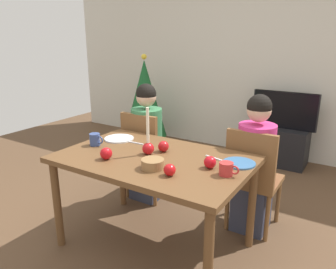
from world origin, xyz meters
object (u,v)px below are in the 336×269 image
object	(u,v)px
christmas_tree	(145,99)
apple_far_edge	(210,162)
plate_left	(119,139)
dining_table	(154,167)
person_left_child	(147,144)
tv	(285,110)
candle_centerpiece	(148,145)
mug_left	(95,139)
mug_right	(227,169)
apple_near_candle	(163,146)
tv_stand	(281,146)
chair_right	(253,175)
apple_by_left_plate	(106,153)
plate_right	(239,163)
chair_left	(145,151)
apple_by_right_mug	(170,170)
bowl_walnuts	(153,164)
person_right_child	(254,167)

from	to	relation	value
christmas_tree	apple_far_edge	size ratio (longest dim) A/B	16.05
plate_left	dining_table	bearing A→B (deg)	-21.59
person_left_child	tv	size ratio (longest dim) A/B	1.48
dining_table	tv	world-z (taller)	tv
candle_centerpiece	mug_left	xyz separation A→B (m)	(-0.48, -0.06, -0.02)
christmas_tree	mug_left	size ratio (longest dim) A/B	10.40
mug_right	apple_near_candle	bearing A→B (deg)	164.67
tv_stand	tv	distance (m)	0.47
dining_table	chair_right	world-z (taller)	chair_right
candle_centerpiece	apple_by_left_plate	distance (m)	0.31
tv	plate_right	size ratio (longest dim) A/B	3.47
chair_left	apple_far_edge	bearing A→B (deg)	-31.26
chair_left	mug_right	world-z (taller)	chair_left
person_left_child	mug_left	size ratio (longest dim) A/B	9.02
tv	apple_by_right_mug	distance (m)	2.53
plate_right	tv_stand	bearing A→B (deg)	94.85
dining_table	plate_left	xyz separation A→B (m)	(-0.49, 0.19, 0.09)
chair_right	apple_far_edge	size ratio (longest dim) A/B	10.70
dining_table	apple_by_left_plate	xyz separation A→B (m)	(-0.26, -0.22, 0.13)
bowl_walnuts	plate_left	bearing A→B (deg)	148.28
chair_right	apple_by_left_plate	bearing A→B (deg)	-134.96
tv_stand	apple_near_candle	bearing A→B (deg)	-100.61
person_left_child	mug_right	bearing A→B (deg)	-31.22
person_right_child	bowl_walnuts	world-z (taller)	person_right_child
tv	plate_left	size ratio (longest dim) A/B	3.16
person_right_child	apple_far_edge	bearing A→B (deg)	-101.33
bowl_walnuts	apple_by_right_mug	distance (m)	0.16
mug_left	apple_near_candle	world-z (taller)	mug_left
apple_by_right_mug	chair_left	bearing A→B (deg)	133.75
mug_left	apple_near_candle	size ratio (longest dim) A/B	1.54
chair_left	apple_by_left_plate	xyz separation A→B (m)	(0.26, -0.83, 0.28)
christmas_tree	candle_centerpiece	size ratio (longest dim) A/B	3.76
dining_table	tv_stand	distance (m)	2.37
apple_near_candle	person_right_child	bearing A→B (deg)	41.75
mug_right	bowl_walnuts	bearing A→B (deg)	-161.15
apple_near_candle	plate_right	bearing A→B (deg)	6.45
dining_table	chair_left	world-z (taller)	chair_left
dining_table	tv_stand	xyz separation A→B (m)	(0.40, 2.30, -0.43)
tv	christmas_tree	size ratio (longest dim) A/B	0.58
plate_right	apple_far_edge	bearing A→B (deg)	-128.77
christmas_tree	dining_table	bearing A→B (deg)	-52.69
chair_right	christmas_tree	xyz separation A→B (m)	(-2.11, 1.42, 0.19)
christmas_tree	chair_right	bearing A→B (deg)	-33.93
mug_left	apple_far_edge	size ratio (longest dim) A/B	1.54
dining_table	candle_centerpiece	distance (m)	0.17
chair_right	tv_stand	xyz separation A→B (m)	(-0.16, 1.69, -0.27)
chair_left	person_left_child	size ratio (longest dim) A/B	0.77
person_left_child	candle_centerpiece	size ratio (longest dim) A/B	3.27
dining_table	apple_far_edge	world-z (taller)	apple_far_edge
person_right_child	apple_near_candle	world-z (taller)	person_right_child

